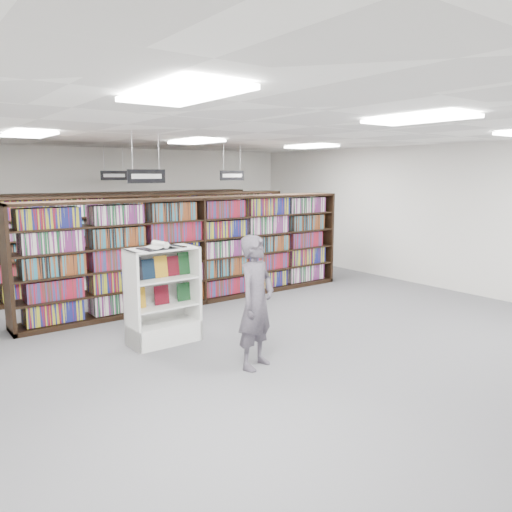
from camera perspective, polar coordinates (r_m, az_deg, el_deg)
floor at (r=8.57m, az=0.29°, el=-7.92°), size 12.00×12.00×0.00m
ceiling at (r=8.21m, az=0.31°, el=13.92°), size 10.00×12.00×0.10m
wall_back at (r=13.50m, az=-15.27°, el=5.02°), size 10.00×0.10×3.20m
wall_right at (r=11.92m, az=19.92°, el=4.25°), size 0.10×12.00×3.20m
bookshelf_row_near at (r=9.97m, az=-6.64°, el=0.66°), size 7.00×0.60×2.10m
bookshelf_row_mid at (r=11.73m, az=-11.55°, el=1.84°), size 7.00×0.60×2.10m
bookshelf_row_far at (r=13.28m, az=-14.69°, el=2.59°), size 7.00×0.60×2.10m
aisle_sign_left at (r=8.28m, az=-12.41°, el=9.03°), size 0.65×0.02×0.80m
aisle_sign_right at (r=11.50m, az=-2.76°, el=9.28°), size 0.65×0.02×0.80m
aisle_sign_center at (r=12.36m, az=-15.91°, el=8.94°), size 0.65×0.02×0.80m
troffer_front_left at (r=4.07m, az=-8.45°, el=17.89°), size 0.60×1.20×0.04m
troffer_front_center at (r=6.10m, az=18.14°, el=14.67°), size 0.60×1.20×0.04m
troffer_back_left at (r=8.77m, az=-24.55°, el=12.54°), size 0.60×1.20×0.04m
troffer_back_center at (r=9.88m, az=-6.87°, el=12.86°), size 0.60×1.20×0.04m
troffer_back_right at (r=11.67m, az=6.31°, el=12.32°), size 0.60×1.20×0.04m
endcap_display at (r=7.76m, az=-10.64°, el=-6.18°), size 1.05×0.53×1.47m
open_book at (r=7.46m, az=-10.79°, el=1.11°), size 0.69×0.45×0.13m
shopper at (r=6.57m, az=0.02°, el=-5.29°), size 0.76×0.63×1.77m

